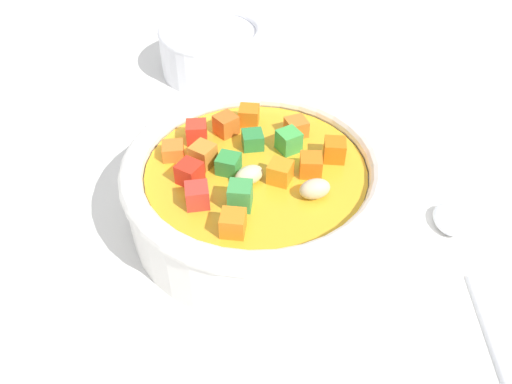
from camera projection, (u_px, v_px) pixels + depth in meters
ground_plane at (256, 227)px, 42.81cm from camera, size 140.00×140.00×2.00cm
soup_bowl_main at (256, 188)px, 39.77cm from camera, size 20.26×20.26×7.25cm
spoon at (463, 261)px, 38.27cm from camera, size 16.13×12.08×1.02cm
side_bowl_small at (212, 49)px, 57.70cm from camera, size 11.70×11.70×5.34cm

